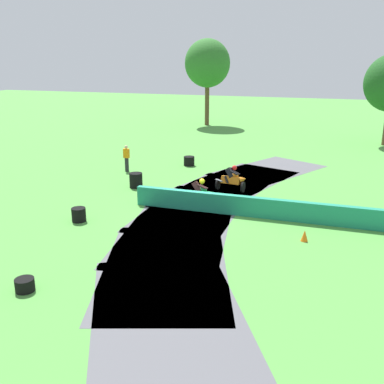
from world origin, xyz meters
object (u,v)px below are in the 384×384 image
object	(u,v)px
tire_stack_far	(25,285)
traffic_cone	(305,236)
tire_stack_mid_a	(136,180)
track_marshal	(127,158)
tire_stack_mid_b	(79,215)
motorcycle_lead_orange	(232,179)
motorcycle_chase_green	(200,194)
tire_stack_near	(189,161)

from	to	relation	value
tire_stack_far	traffic_cone	distance (m)	10.18
tire_stack_mid_a	track_marshal	bearing A→B (deg)	123.66
tire_stack_mid_b	tire_stack_far	world-z (taller)	tire_stack_mid_b
motorcycle_lead_orange	track_marshal	world-z (taller)	track_marshal
tire_stack_far	tire_stack_mid_a	bearing A→B (deg)	97.63
tire_stack_mid_a	motorcycle_chase_green	bearing A→B (deg)	-25.92
motorcycle_chase_green	tire_stack_mid_b	xyz separation A→B (m)	(-4.41, -3.44, -0.34)
motorcycle_lead_orange	tire_stack_near	xyz separation A→B (m)	(-3.96, 4.72, -0.35)
motorcycle_lead_orange	traffic_cone	size ratio (longest dim) A/B	3.88
tire_stack_mid_b	traffic_cone	distance (m)	9.49
motorcycle_chase_green	track_marshal	xyz separation A→B (m)	(-6.28, 5.11, 0.17)
track_marshal	tire_stack_mid_a	bearing A→B (deg)	-56.34
tire_stack_near	track_marshal	size ratio (longest dim) A/B	0.42
tire_stack_mid_b	track_marshal	bearing A→B (deg)	102.32
traffic_cone	motorcycle_chase_green	bearing A→B (deg)	152.23
tire_stack_far	traffic_cone	xyz separation A→B (m)	(7.79, 6.55, 0.02)
track_marshal	traffic_cone	distance (m)	13.74
track_marshal	traffic_cone	xyz separation A→B (m)	(11.32, -7.76, -0.60)
tire_stack_mid_b	tire_stack_near	bearing A→B (deg)	83.35
tire_stack_mid_a	tire_stack_far	world-z (taller)	tire_stack_mid_a
track_marshal	motorcycle_chase_green	bearing A→B (deg)	-39.11
tire_stack_far	track_marshal	world-z (taller)	track_marshal
tire_stack_near	tire_stack_mid_a	xyz separation A→B (m)	(-1.15, -5.68, 0.10)
traffic_cone	track_marshal	bearing A→B (deg)	145.57
tire_stack_near	tire_stack_far	xyz separation A→B (m)	(0.36, -16.96, -0.10)
motorcycle_chase_green	track_marshal	distance (m)	8.09
motorcycle_lead_orange	tire_stack_mid_a	bearing A→B (deg)	-169.32
motorcycle_lead_orange	traffic_cone	bearing A→B (deg)	-53.61
motorcycle_lead_orange	tire_stack_far	size ratio (longest dim) A/B	2.89
tire_stack_near	tire_stack_mid_a	size ratio (longest dim) A/B	0.86
motorcycle_lead_orange	tire_stack_mid_b	distance (m)	8.35
motorcycle_chase_green	tire_stack_near	xyz separation A→B (m)	(-3.11, 7.75, -0.34)
motorcycle_lead_orange	motorcycle_chase_green	bearing A→B (deg)	-105.67
tire_stack_near	traffic_cone	bearing A→B (deg)	-51.94
motorcycle_lead_orange	track_marshal	size ratio (longest dim) A/B	1.05
tire_stack_near	traffic_cone	xyz separation A→B (m)	(8.15, -10.41, -0.08)
motorcycle_chase_green	tire_stack_near	distance (m)	8.36
motorcycle_chase_green	track_marshal	world-z (taller)	track_marshal
traffic_cone	tire_stack_mid_a	bearing A→B (deg)	153.07
tire_stack_near	tire_stack_mid_b	xyz separation A→B (m)	(-1.30, -11.20, 0.00)
motorcycle_chase_green	tire_stack_mid_b	world-z (taller)	motorcycle_chase_green
motorcycle_chase_green	traffic_cone	bearing A→B (deg)	-27.77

